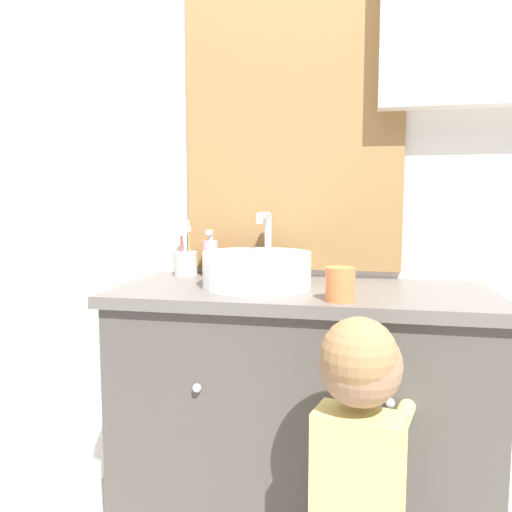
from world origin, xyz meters
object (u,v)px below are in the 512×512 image
toothbrush_holder (186,262)px  soap_dispenser (211,258)px  drinking_cup (340,284)px  child_figure (359,462)px  sink_basin (257,268)px

toothbrush_holder → soap_dispenser: toothbrush_holder is taller
drinking_cup → toothbrush_holder: bearing=147.1°
soap_dispenser → child_figure: (0.52, -0.62, -0.37)m
child_figure → drinking_cup: 0.44m
sink_basin → child_figure: size_ratio=0.44×
toothbrush_holder → sink_basin: bearing=-31.6°
sink_basin → soap_dispenser: (-0.20, 0.18, 0.01)m
sink_basin → toothbrush_holder: 0.35m
soap_dispenser → drinking_cup: 0.58m
sink_basin → soap_dispenser: 0.27m
sink_basin → soap_dispenser: sink_basin is taller
child_figure → soap_dispenser: bearing=129.9°
sink_basin → child_figure: 0.64m
toothbrush_holder → drinking_cup: toothbrush_holder is taller
child_figure → sink_basin: bearing=125.5°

